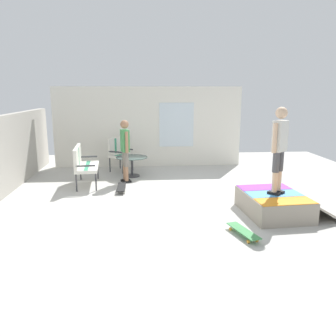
{
  "coord_description": "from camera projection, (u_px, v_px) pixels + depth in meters",
  "views": [
    {
      "loc": [
        -7.35,
        0.73,
        2.4
      ],
      "look_at": [
        0.25,
        0.14,
        0.7
      ],
      "focal_mm": 36.81,
      "sensor_mm": 36.0,
      "label": 1
    }
  ],
  "objects": [
    {
      "name": "skate_ramp",
      "position": [
        275.0,
        204.0,
        6.85
      ],
      "size": [
        1.53,
        1.76,
        0.43
      ],
      "color": "gray",
      "rests_on": "ground_plane"
    },
    {
      "name": "patio_bench",
      "position": [
        83.0,
        162.0,
        8.88
      ],
      "size": [
        1.29,
        0.65,
        1.02
      ],
      "color": "#38383D",
      "rests_on": "ground_plane"
    },
    {
      "name": "skateboard_by_bench",
      "position": [
        121.0,
        187.0,
        8.5
      ],
      "size": [
        0.8,
        0.2,
        0.1
      ],
      "color": "black",
      "rests_on": "ground_plane"
    },
    {
      "name": "skateboard_spare",
      "position": [
        243.0,
        231.0,
        5.83
      ],
      "size": [
        0.82,
        0.41,
        0.1
      ],
      "color": "#3F8C4C",
      "rests_on": "ground_plane"
    },
    {
      "name": "house_facade",
      "position": [
        149.0,
        127.0,
        11.11
      ],
      "size": [
        0.23,
        6.0,
        2.55
      ],
      "color": "white",
      "rests_on": "ground_plane"
    },
    {
      "name": "person_watching",
      "position": [
        125.0,
        146.0,
        9.13
      ],
      "size": [
        0.46,
        0.31,
        1.67
      ],
      "color": "black",
      "rests_on": "ground_plane"
    },
    {
      "name": "patio_chair_near_house",
      "position": [
        118.0,
        151.0,
        10.54
      ],
      "size": [
        0.82,
        0.79,
        1.02
      ],
      "color": "#38383D",
      "rests_on": "ground_plane"
    },
    {
      "name": "person_skater",
      "position": [
        279.0,
        144.0,
        6.58
      ],
      "size": [
        0.36,
        0.38,
        1.69
      ],
      "color": "black",
      "rests_on": "skate_ramp"
    },
    {
      "name": "ground_plane",
      "position": [
        175.0,
        203.0,
        7.74
      ],
      "size": [
        12.0,
        12.0,
        0.1
      ],
      "primitive_type": "cube",
      "color": "beige"
    },
    {
      "name": "patio_table",
      "position": [
        132.0,
        163.0,
        9.87
      ],
      "size": [
        0.9,
        0.9,
        0.57
      ],
      "color": "#38383D",
      "rests_on": "ground_plane"
    }
  ]
}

